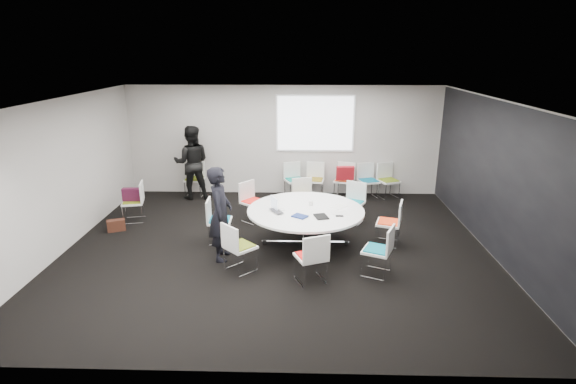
{
  "coord_description": "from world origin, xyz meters",
  "views": [
    {
      "loc": [
        0.44,
        -7.89,
        3.64
      ],
      "look_at": [
        0.2,
        0.4,
        1.0
      ],
      "focal_mm": 28.0,
      "sensor_mm": 36.0,
      "label": 1
    }
  ],
  "objects_px": {
    "chair_person_back": "(195,185)",
    "laptop": "(279,211)",
    "conference_table": "(306,219)",
    "chair_back_e": "(388,187)",
    "chair_back_a": "(295,186)",
    "maroon_bag": "(132,194)",
    "chair_ring_e": "(219,229)",
    "chair_ring_d": "(253,209)",
    "chair_back_b": "(314,186)",
    "chair_ring_c": "(304,206)",
    "brown_bag": "(116,225)",
    "chair_spare_left": "(134,209)",
    "chair_back_d": "(368,187)",
    "chair_ring_f": "(240,256)",
    "chair_back_c": "(344,187)",
    "chair_ring_h": "(377,260)",
    "chair_ring_a": "(389,231)",
    "chair_ring_g": "(311,267)",
    "chair_ring_b": "(352,210)",
    "person_back": "(192,162)",
    "cup": "(311,203)",
    "person_main": "(220,214)"
  },
  "relations": [
    {
      "from": "chair_ring_h",
      "to": "brown_bag",
      "type": "relative_size",
      "value": 2.44
    },
    {
      "from": "maroon_bag",
      "to": "chair_back_d",
      "type": "bearing_deg",
      "value": 18.45
    },
    {
      "from": "chair_back_e",
      "to": "person_back",
      "type": "bearing_deg",
      "value": -20.83
    },
    {
      "from": "chair_ring_g",
      "to": "chair_back_e",
      "type": "relative_size",
      "value": 1.0
    },
    {
      "from": "chair_back_a",
      "to": "chair_spare_left",
      "type": "xyz_separation_m",
      "value": [
        -3.51,
        -1.83,
        0.0
      ]
    },
    {
      "from": "chair_back_b",
      "to": "person_back",
      "type": "xyz_separation_m",
      "value": [
        -3.1,
        -0.17,
        0.65
      ]
    },
    {
      "from": "chair_ring_e",
      "to": "chair_spare_left",
      "type": "height_order",
      "value": "same"
    },
    {
      "from": "chair_ring_c",
      "to": "chair_ring_g",
      "type": "xyz_separation_m",
      "value": [
        0.1,
        -2.97,
        0.0
      ]
    },
    {
      "from": "conference_table",
      "to": "chair_back_d",
      "type": "relative_size",
      "value": 2.53
    },
    {
      "from": "chair_ring_d",
      "to": "chair_back_b",
      "type": "height_order",
      "value": "same"
    },
    {
      "from": "chair_back_e",
      "to": "maroon_bag",
      "type": "distance_m",
      "value": 6.21
    },
    {
      "from": "chair_ring_b",
      "to": "brown_bag",
      "type": "distance_m",
      "value": 5.04
    },
    {
      "from": "chair_ring_d",
      "to": "chair_back_b",
      "type": "xyz_separation_m",
      "value": [
        1.39,
        1.77,
        0.0
      ]
    },
    {
      "from": "chair_back_e",
      "to": "laptop",
      "type": "bearing_deg",
      "value": 27.18
    },
    {
      "from": "chair_ring_h",
      "to": "brown_bag",
      "type": "height_order",
      "value": "chair_ring_h"
    },
    {
      "from": "chair_back_a",
      "to": "brown_bag",
      "type": "height_order",
      "value": "chair_back_a"
    },
    {
      "from": "chair_ring_f",
      "to": "chair_person_back",
      "type": "xyz_separation_m",
      "value": [
        -1.71,
        4.12,
        0.0
      ]
    },
    {
      "from": "chair_ring_a",
      "to": "chair_back_b",
      "type": "bearing_deg",
      "value": 41.82
    },
    {
      "from": "chair_ring_f",
      "to": "chair_back_c",
      "type": "distance_m",
      "value": 4.64
    },
    {
      "from": "conference_table",
      "to": "person_main",
      "type": "bearing_deg",
      "value": -157.5
    },
    {
      "from": "chair_back_d",
      "to": "chair_ring_f",
      "type": "bearing_deg",
      "value": 37.66
    },
    {
      "from": "chair_back_b",
      "to": "maroon_bag",
      "type": "distance_m",
      "value": 4.45
    },
    {
      "from": "chair_spare_left",
      "to": "maroon_bag",
      "type": "distance_m",
      "value": 0.34
    },
    {
      "from": "chair_ring_c",
      "to": "laptop",
      "type": "height_order",
      "value": "chair_ring_c"
    },
    {
      "from": "conference_table",
      "to": "chair_ring_e",
      "type": "relative_size",
      "value": 2.53
    },
    {
      "from": "conference_table",
      "to": "chair_ring_c",
      "type": "relative_size",
      "value": 2.53
    },
    {
      "from": "chair_ring_e",
      "to": "chair_back_b",
      "type": "relative_size",
      "value": 1.0
    },
    {
      "from": "laptop",
      "to": "chair_spare_left",
      "type": "bearing_deg",
      "value": 38.83
    },
    {
      "from": "chair_ring_f",
      "to": "person_back",
      "type": "bearing_deg",
      "value": 158.8
    },
    {
      "from": "conference_table",
      "to": "chair_back_e",
      "type": "xyz_separation_m",
      "value": [
        2.14,
        3.0,
        -0.27
      ]
    },
    {
      "from": "cup",
      "to": "person_back",
      "type": "bearing_deg",
      "value": 138.62
    },
    {
      "from": "chair_back_e",
      "to": "laptop",
      "type": "xyz_separation_m",
      "value": [
        -2.64,
        -3.14,
        0.47
      ]
    },
    {
      "from": "chair_ring_e",
      "to": "chair_ring_b",
      "type": "bearing_deg",
      "value": 110.19
    },
    {
      "from": "chair_ring_h",
      "to": "chair_back_b",
      "type": "xyz_separation_m",
      "value": [
        -0.94,
        4.19,
        0.0
      ]
    },
    {
      "from": "chair_back_b",
      "to": "brown_bag",
      "type": "bearing_deg",
      "value": 38.0
    },
    {
      "from": "person_back",
      "to": "chair_ring_g",
      "type": "bearing_deg",
      "value": 116.02
    },
    {
      "from": "chair_person_back",
      "to": "chair_ring_e",
      "type": "bearing_deg",
      "value": 116.49
    },
    {
      "from": "chair_ring_g",
      "to": "brown_bag",
      "type": "relative_size",
      "value": 2.44
    },
    {
      "from": "chair_ring_c",
      "to": "chair_ring_e",
      "type": "relative_size",
      "value": 1.0
    },
    {
      "from": "chair_ring_h",
      "to": "chair_back_e",
      "type": "relative_size",
      "value": 1.0
    },
    {
      "from": "chair_back_a",
      "to": "chair_ring_g",
      "type": "bearing_deg",
      "value": 72.14
    },
    {
      "from": "chair_ring_d",
      "to": "chair_back_d",
      "type": "bearing_deg",
      "value": 161.52
    },
    {
      "from": "chair_ring_e",
      "to": "chair_ring_a",
      "type": "bearing_deg",
      "value": 87.2
    },
    {
      "from": "chair_ring_e",
      "to": "chair_back_e",
      "type": "distance_m",
      "value": 4.81
    },
    {
      "from": "chair_ring_a",
      "to": "chair_person_back",
      "type": "distance_m",
      "value": 5.34
    },
    {
      "from": "conference_table",
      "to": "brown_bag",
      "type": "distance_m",
      "value": 4.03
    },
    {
      "from": "chair_person_back",
      "to": "laptop",
      "type": "bearing_deg",
      "value": 131.59
    },
    {
      "from": "chair_back_a",
      "to": "laptop",
      "type": "height_order",
      "value": "chair_back_a"
    },
    {
      "from": "chair_back_a",
      "to": "maroon_bag",
      "type": "distance_m",
      "value": 3.99
    },
    {
      "from": "chair_ring_b",
      "to": "chair_spare_left",
      "type": "relative_size",
      "value": 1.0
    }
  ]
}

